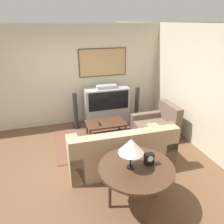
% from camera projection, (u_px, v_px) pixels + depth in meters
% --- Properties ---
extents(ground_plane, '(12.00, 12.00, 0.00)m').
position_uv_depth(ground_plane, '(86.00, 163.00, 4.54)').
color(ground_plane, brown).
extents(wall_back, '(12.00, 0.10, 2.70)m').
position_uv_depth(wall_back, '(70.00, 76.00, 5.89)').
color(wall_back, beige).
rests_on(wall_back, ground_plane).
extents(wall_right, '(0.06, 12.00, 2.70)m').
position_uv_depth(wall_right, '(203.00, 90.00, 4.72)').
color(wall_right, beige).
rests_on(wall_right, ground_plane).
extents(area_rug, '(2.46, 1.74, 0.01)m').
position_uv_depth(area_rug, '(105.00, 137.00, 5.53)').
color(area_rug, brown).
rests_on(area_rug, ground_plane).
extents(tv, '(1.22, 0.47, 1.14)m').
position_uv_depth(tv, '(107.00, 106.00, 6.11)').
color(tv, '#9E9EA3').
rests_on(tv, ground_plane).
extents(couch, '(2.08, 0.99, 0.90)m').
position_uv_depth(couch, '(120.00, 152.00, 4.38)').
color(couch, tan).
rests_on(couch, ground_plane).
extents(armchair, '(0.98, 0.86, 0.85)m').
position_uv_depth(armchair, '(156.00, 127.00, 5.49)').
color(armchair, brown).
rests_on(armchair, ground_plane).
extents(coffee_table, '(0.98, 0.59, 0.39)m').
position_uv_depth(coffee_table, '(106.00, 124.00, 5.49)').
color(coffee_table, '#472D1E').
rests_on(coffee_table, ground_plane).
extents(console_table, '(1.14, 1.14, 0.74)m').
position_uv_depth(console_table, '(136.00, 170.00, 3.27)').
color(console_table, '#472D1E').
rests_on(console_table, ground_plane).
extents(table_lamp, '(0.37, 0.37, 0.48)m').
position_uv_depth(table_lamp, '(131.00, 146.00, 3.08)').
color(table_lamp, black).
rests_on(table_lamp, console_table).
extents(mantel_clock, '(0.13, 0.10, 0.18)m').
position_uv_depth(mantel_clock, '(149.00, 159.00, 3.27)').
color(mantel_clock, black).
rests_on(mantel_clock, console_table).
extents(remote, '(0.05, 0.16, 0.02)m').
position_uv_depth(remote, '(100.00, 124.00, 5.36)').
color(remote, black).
rests_on(remote, coffee_table).
extents(speaker_tower_left, '(0.21, 0.21, 1.02)m').
position_uv_depth(speaker_tower_left, '(76.00, 112.00, 5.83)').
color(speaker_tower_left, black).
rests_on(speaker_tower_left, ground_plane).
extents(speaker_tower_right, '(0.21, 0.21, 1.02)m').
position_uv_depth(speaker_tower_right, '(137.00, 105.00, 6.31)').
color(speaker_tower_right, black).
rests_on(speaker_tower_right, ground_plane).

